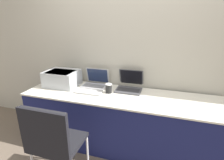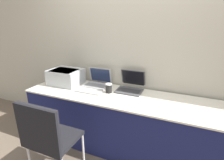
{
  "view_description": "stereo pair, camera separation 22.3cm",
  "coord_description": "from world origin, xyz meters",
  "px_view_note": "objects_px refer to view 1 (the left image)",
  "views": [
    {
      "loc": [
        0.49,
        -1.64,
        1.65
      ],
      "look_at": [
        -0.13,
        0.37,
        0.92
      ],
      "focal_mm": 28.0,
      "sensor_mm": 36.0,
      "label": 1
    },
    {
      "loc": [
        0.7,
        -1.57,
        1.65
      ],
      "look_at": [
        -0.13,
        0.37,
        0.92
      ],
      "focal_mm": 28.0,
      "sensor_mm": 36.0,
      "label": 2
    }
  ],
  "objects_px": {
    "external_keyboard": "(88,92)",
    "chair": "(52,138)",
    "coffee_cup": "(109,88)",
    "laptop_right": "(129,85)",
    "printer": "(62,78)",
    "laptop_left": "(96,82)"
  },
  "relations": [
    {
      "from": "external_keyboard",
      "to": "chair",
      "type": "bearing_deg",
      "value": -91.78
    },
    {
      "from": "printer",
      "to": "laptop_left",
      "type": "relative_size",
      "value": 1.3
    },
    {
      "from": "laptop_right",
      "to": "external_keyboard",
      "type": "bearing_deg",
      "value": -150.18
    },
    {
      "from": "printer",
      "to": "chair",
      "type": "relative_size",
      "value": 0.48
    },
    {
      "from": "laptop_left",
      "to": "chair",
      "type": "xyz_separation_m",
      "value": [
        -0.02,
        -1.06,
        -0.2
      ]
    },
    {
      "from": "printer",
      "to": "laptop_left",
      "type": "xyz_separation_m",
      "value": [
        0.46,
        0.14,
        -0.07
      ]
    },
    {
      "from": "chair",
      "to": "coffee_cup",
      "type": "bearing_deg",
      "value": 72.0
    },
    {
      "from": "external_keyboard",
      "to": "coffee_cup",
      "type": "bearing_deg",
      "value": 18.02
    },
    {
      "from": "chair",
      "to": "printer",
      "type": "bearing_deg",
      "value": 115.59
    },
    {
      "from": "printer",
      "to": "external_keyboard",
      "type": "distance_m",
      "value": 0.5
    },
    {
      "from": "laptop_left",
      "to": "coffee_cup",
      "type": "xyz_separation_m",
      "value": [
        0.26,
        -0.19,
        0.01
      ]
    },
    {
      "from": "laptop_left",
      "to": "chair",
      "type": "height_order",
      "value": "laptop_left"
    },
    {
      "from": "printer",
      "to": "coffee_cup",
      "type": "relative_size",
      "value": 3.72
    },
    {
      "from": "printer",
      "to": "chair",
      "type": "distance_m",
      "value": 1.06
    },
    {
      "from": "coffee_cup",
      "to": "chair",
      "type": "xyz_separation_m",
      "value": [
        -0.28,
        -0.87,
        -0.21
      ]
    },
    {
      "from": "printer",
      "to": "external_keyboard",
      "type": "height_order",
      "value": "printer"
    },
    {
      "from": "laptop_right",
      "to": "external_keyboard",
      "type": "xyz_separation_m",
      "value": [
        -0.49,
        -0.28,
        -0.05
      ]
    },
    {
      "from": "external_keyboard",
      "to": "coffee_cup",
      "type": "distance_m",
      "value": 0.28
    },
    {
      "from": "coffee_cup",
      "to": "chair",
      "type": "distance_m",
      "value": 0.94
    },
    {
      "from": "external_keyboard",
      "to": "coffee_cup",
      "type": "xyz_separation_m",
      "value": [
        0.26,
        0.08,
        0.05
      ]
    },
    {
      "from": "external_keyboard",
      "to": "coffee_cup",
      "type": "relative_size",
      "value": 3.02
    },
    {
      "from": "coffee_cup",
      "to": "chair",
      "type": "height_order",
      "value": "chair"
    }
  ]
}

